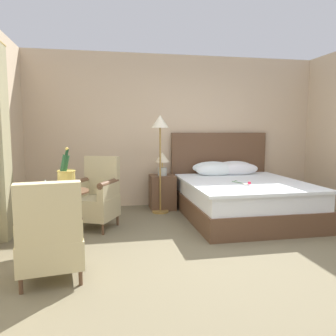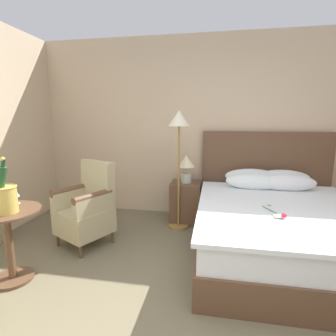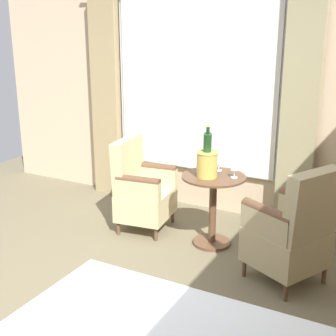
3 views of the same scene
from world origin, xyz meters
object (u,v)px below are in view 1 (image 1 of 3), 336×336
Objects in this scene: bedside_lamp at (162,161)px; bed at (239,195)px; armchair_facing_bed at (50,237)px; nightstand at (162,192)px; wine_glass_near_bucket at (60,180)px; side_table_round at (63,214)px; wine_glass_near_edge at (45,183)px; champagne_bucket at (66,178)px; floor_lamp_brass at (160,134)px; armchair_by_window at (97,196)px.

bed is at bearing -32.47° from bedside_lamp.
bedside_lamp is at bearing 59.94° from armchair_facing_bed.
nightstand is 2.22m from wine_glass_near_bucket.
nightstand is at bearing 59.94° from armchair_facing_bed.
nightstand is 0.85× the size of side_table_round.
nightstand is (-1.13, 0.72, -0.05)m from bed.
side_table_round is 0.41m from wine_glass_near_edge.
champagne_bucket is at bearing -68.04° from wine_glass_near_bucket.
armchair_facing_bed is (0.02, -0.99, -0.38)m from wine_glass_near_bucket.
armchair_facing_bed is at bearing -144.96° from bed.
floor_lamp_brass is 3.26× the size of champagne_bucket.
nightstand is at bearing 0.00° from bedside_lamp.
floor_lamp_brass is 2.33× the size of side_table_round.
floor_lamp_brass is 11.40× the size of wine_glass_near_edge.
armchair_by_window is at bearing 58.21° from wine_glass_near_edge.
champagne_bucket is at bearing -157.05° from bed.
champagne_bucket reaches higher than nightstand.
bedside_lamp is 0.58× the size of side_table_round.
armchair_facing_bed is (-1.47, -2.55, 0.13)m from nightstand.
side_table_round is (-1.39, -1.51, -0.89)m from floor_lamp_brass.
armchair_by_window is (0.36, 0.83, 0.03)m from side_table_round.
armchair_by_window is 1.68m from armchair_facing_bed.
nightstand is 1.04m from floor_lamp_brass.
champagne_bucket is (0.06, -0.05, 0.43)m from side_table_round.
bed reaches higher than wine_glass_near_edge.
bedside_lamp is 2.16m from wine_glass_near_bucket.
bedside_lamp is 2.82× the size of wine_glass_near_edge.
floor_lamp_brass is 1.50m from armchair_by_window.
wine_glass_near_bucket reaches higher than wine_glass_near_edge.
wine_glass_near_bucket is 0.14× the size of armchair_by_window.
wine_glass_near_bucket is 0.15× the size of armchair_facing_bed.
armchair_by_window is 1.06× the size of armchair_facing_bed.
bed reaches higher than bedside_lamp.
wine_glass_near_edge is (-1.56, -1.53, -0.52)m from floor_lamp_brass.
side_table_round is at bearing -132.56° from floor_lamp_brass.
bed is at bearing 20.78° from wine_glass_near_edge.
wine_glass_near_edge is at bearing 101.56° from armchair_facing_bed.
wine_glass_near_bucket is at bearing 111.96° from champagne_bucket.
wine_glass_near_bucket is at bearing -121.50° from armchair_by_window.
nightstand is 1.44m from armchair_by_window.
nightstand is 2.28m from side_table_round.
champagne_bucket is 3.50× the size of wine_glass_near_edge.
floor_lamp_brass is (-0.08, -0.24, 1.01)m from nightstand.
wine_glass_near_bucket is (-1.50, -1.56, -0.05)m from bedside_lamp.
side_table_round is 0.44m from champagne_bucket.
armchair_facing_bed is (-1.47, -2.55, -0.43)m from bedside_lamp.
armchair_facing_bed is (-0.07, -0.75, -0.43)m from champagne_bucket.
armchair_by_window is at bearing -175.07° from bed.
wine_glass_near_edge is (-1.63, -1.77, -0.06)m from bedside_lamp.
side_table_round is 1.40× the size of champagne_bucket.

